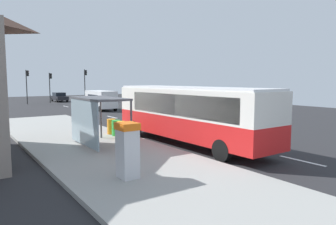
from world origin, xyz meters
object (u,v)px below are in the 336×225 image
(ticket_machine, at_px, (128,150))
(recycling_bin_yellow, at_px, (121,129))
(bus, at_px, (188,112))
(bus_shelter, at_px, (94,109))
(traffic_light_median, at_px, (50,83))
(white_van, at_px, (101,99))
(traffic_light_near_side, at_px, (85,81))
(recycling_bin_red, at_px, (127,131))
(traffic_light_far_side, at_px, (27,81))
(recycling_bin_green, at_px, (116,128))
(recycling_bin_orange, at_px, (111,126))
(sedan_near, at_px, (59,97))

(ticket_machine, relative_size, recycling_bin_yellow, 2.04)
(bus, relative_size, bus_shelter, 2.76)
(recycling_bin_yellow, height_order, traffic_light_median, traffic_light_median)
(white_van, bearing_deg, traffic_light_near_side, 76.99)
(white_van, distance_m, bus_shelter, 21.62)
(bus, bearing_deg, white_van, 79.78)
(white_van, distance_m, ticket_machine, 27.38)
(recycling_bin_red, relative_size, recycling_bin_yellow, 1.00)
(ticket_machine, bearing_deg, traffic_light_far_side, 83.87)
(recycling_bin_red, distance_m, traffic_light_near_side, 34.90)
(bus, relative_size, recycling_bin_yellow, 11.63)
(bus, height_order, traffic_light_near_side, traffic_light_near_side)
(bus, relative_size, traffic_light_median, 2.34)
(recycling_bin_yellow, distance_m, traffic_light_median, 34.70)
(ticket_machine, relative_size, bus_shelter, 0.48)
(traffic_light_near_side, bearing_deg, bus_shelter, -109.26)
(ticket_machine, relative_size, traffic_light_far_side, 0.38)
(white_van, bearing_deg, recycling_bin_green, -109.84)
(recycling_bin_green, bearing_deg, recycling_bin_orange, 90.00)
(recycling_bin_green, xyz_separation_m, traffic_light_median, (4.60, 33.61, 2.49))
(ticket_machine, xyz_separation_m, recycling_bin_green, (3.27, 7.88, -0.52))
(ticket_machine, xyz_separation_m, traffic_light_far_side, (4.37, 40.69, 2.20))
(bus, xyz_separation_m, traffic_light_near_side, (7.21, 35.97, 1.65))
(recycling_bin_yellow, bearing_deg, traffic_light_far_side, 88.12)
(bus, xyz_separation_m, bus_shelter, (-4.70, 1.88, 0.25))
(bus_shelter, bearing_deg, recycling_bin_yellow, 32.00)
(recycling_bin_red, bearing_deg, recycling_bin_orange, 90.00)
(bus, distance_m, sedan_near, 39.85)
(recycling_bin_green, xyz_separation_m, traffic_light_near_side, (9.70, 32.01, 2.83))
(ticket_machine, xyz_separation_m, recycling_bin_orange, (3.27, 8.58, -0.52))
(white_van, distance_m, recycling_bin_red, 20.19)
(recycling_bin_yellow, relative_size, recycling_bin_green, 1.00)
(recycling_bin_red, distance_m, traffic_light_far_side, 34.33)
(bus, relative_size, recycling_bin_red, 11.63)
(white_van, distance_m, traffic_light_far_side, 16.11)
(traffic_light_median, bearing_deg, traffic_light_near_side, -17.44)
(traffic_light_far_side, relative_size, bus_shelter, 1.27)
(bus, distance_m, traffic_light_near_side, 36.72)
(traffic_light_near_side, bearing_deg, traffic_light_median, 162.56)
(bus, xyz_separation_m, sedan_near, (4.01, 39.63, -1.05))
(recycling_bin_green, distance_m, traffic_light_median, 34.01)
(recycling_bin_yellow, bearing_deg, traffic_light_near_side, 73.49)
(sedan_near, relative_size, recycling_bin_red, 4.64)
(recycling_bin_green, relative_size, recycling_bin_orange, 1.00)
(recycling_bin_green, height_order, bus_shelter, bus_shelter)
(traffic_light_near_side, bearing_deg, recycling_bin_red, -106.19)
(sedan_near, relative_size, recycling_bin_yellow, 4.64)
(bus, bearing_deg, traffic_light_median, 86.78)
(white_van, xyz_separation_m, traffic_light_median, (-1.80, 15.87, 1.81))
(traffic_light_near_side, bearing_deg, ticket_machine, -108.01)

